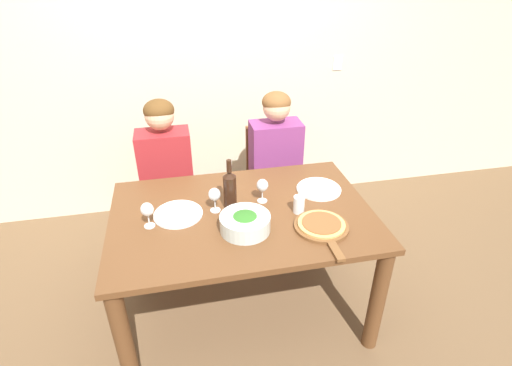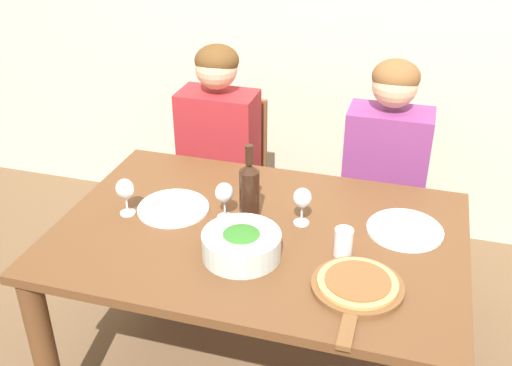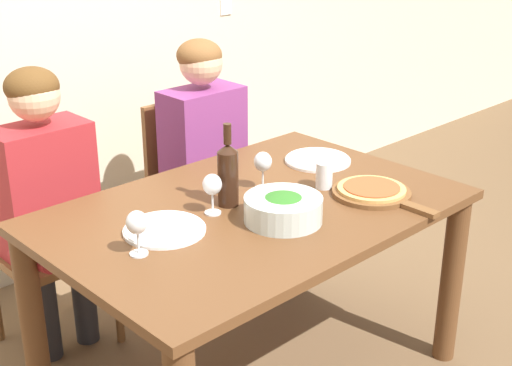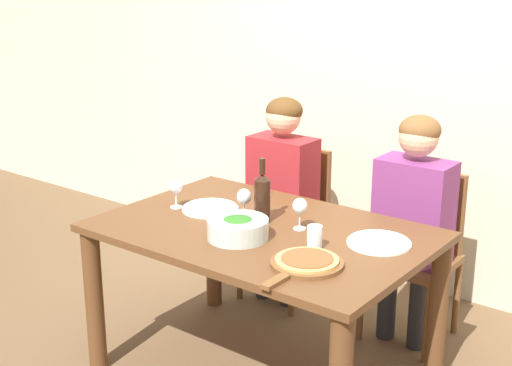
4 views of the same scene
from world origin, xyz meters
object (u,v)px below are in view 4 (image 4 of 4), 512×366
object	(u,v)px
person_woman	(281,181)
dinner_plate_right	(379,242)
wine_glass_left	(176,188)
chair_left	(291,217)
broccoli_bowl	(238,228)
dinner_plate_left	(210,208)
water_tumbler	(315,237)
wine_glass_centre	(244,198)
pizza_on_board	(306,263)
person_man	(412,209)
wine_bottle	(262,197)
wine_glass_right	(300,208)
chair_right	(418,248)

from	to	relation	value
person_woman	dinner_plate_right	world-z (taller)	person_woman
wine_glass_left	chair_left	bearing A→B (deg)	83.95
broccoli_bowl	dinner_plate_left	distance (m)	0.42
dinner_plate_left	water_tumbler	distance (m)	0.70
wine_glass_left	wine_glass_centre	xyz separation A→B (m)	(0.37, 0.08, 0.00)
broccoli_bowl	wine_glass_left	bearing A→B (deg)	164.64
pizza_on_board	wine_glass_centre	size ratio (longest dim) A/B	2.92
person_man	chair_left	bearing A→B (deg)	172.50
wine_bottle	dinner_plate_right	distance (m)	0.60
dinner_plate_right	wine_glass_left	size ratio (longest dim) A/B	1.87
water_tumbler	broccoli_bowl	bearing A→B (deg)	-162.35
pizza_on_board	wine_glass_right	distance (m)	0.43
chair_left	water_tumbler	distance (m)	1.23
dinner_plate_right	pizza_on_board	distance (m)	0.41
person_woman	wine_glass_right	bearing A→B (deg)	-48.98
dinner_plate_left	pizza_on_board	size ratio (longest dim) A/B	0.64
wine_bottle	wine_glass_centre	size ratio (longest dim) A/B	2.06
dinner_plate_left	wine_glass_left	world-z (taller)	wine_glass_left
chair_right	wine_glass_centre	bearing A→B (deg)	-124.07
wine_bottle	wine_glass_centre	bearing A→B (deg)	-167.60
person_man	pizza_on_board	world-z (taller)	person_man
wine_glass_centre	water_tumbler	xyz separation A→B (m)	(0.47, -0.11, -0.05)
person_woman	water_tumbler	size ratio (longest dim) A/B	11.92
dinner_plate_left	dinner_plate_right	bearing A→B (deg)	6.35
wine_glass_right	wine_glass_centre	xyz separation A→B (m)	(-0.29, -0.04, 0.00)
wine_glass_centre	water_tumbler	size ratio (longest dim) A/B	1.47
person_man	dinner_plate_right	size ratio (longest dim) A/B	4.35
dinner_plate_right	wine_glass_centre	bearing A→B (deg)	-171.70
person_man	dinner_plate_right	distance (m)	0.62
dinner_plate_left	wine_glass_centre	size ratio (longest dim) A/B	1.87
chair_left	dinner_plate_left	distance (m)	0.86
chair_right	person_woman	xyz separation A→B (m)	(-0.83, -0.11, 0.25)
wine_glass_centre	water_tumbler	world-z (taller)	wine_glass_centre
chair_left	person_man	world-z (taller)	person_man
chair_left	broccoli_bowl	size ratio (longest dim) A/B	3.25
broccoli_bowl	chair_left	bearing A→B (deg)	112.07
person_woman	dinner_plate_left	size ratio (longest dim) A/B	4.35
person_woman	wine_glass_right	size ratio (longest dim) A/B	8.12
dinner_plate_right	chair_right	bearing A→B (deg)	100.03
chair_right	wine_glass_left	distance (m)	1.33
chair_left	dinner_plate_left	bearing A→B (deg)	-85.41
chair_right	wine_glass_left	xyz separation A→B (m)	(-0.92, -0.89, 0.38)
broccoli_bowl	pizza_on_board	xyz separation A→B (m)	(0.41, -0.08, -0.03)
pizza_on_board	wine_glass_left	world-z (taller)	wine_glass_left
person_woman	chair_right	bearing A→B (deg)	7.50
water_tumbler	wine_glass_centre	bearing A→B (deg)	166.72
chair_left	chair_right	distance (m)	0.83
person_man	broccoli_bowl	world-z (taller)	person_man
broccoli_bowl	water_tumbler	xyz separation A→B (m)	(0.34, 0.11, 0.00)
wine_glass_left	water_tumbler	distance (m)	0.85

